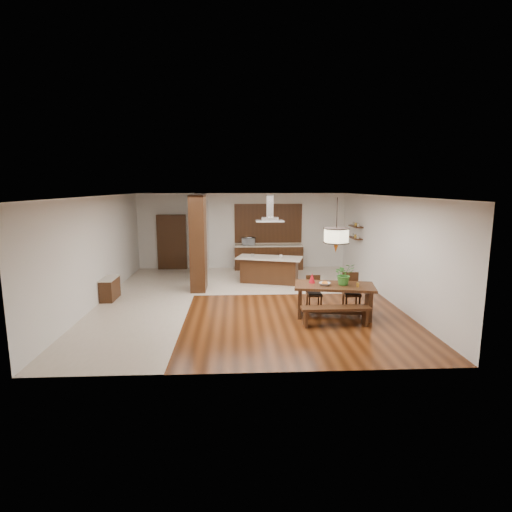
{
  "coord_description": "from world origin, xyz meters",
  "views": [
    {
      "loc": [
        -0.26,
        -10.88,
        3.15
      ],
      "look_at": [
        0.3,
        0.0,
        1.25
      ],
      "focal_mm": 28.0,
      "sensor_mm": 36.0,
      "label": 1
    }
  ],
  "objects": [
    {
      "name": "dining_chair_right",
      "position": [
        2.71,
        -1.08,
        0.48
      ],
      "size": [
        0.44,
        0.44,
        0.95
      ],
      "primitive_type": null,
      "rotation": [
        0.0,
        0.0,
        -0.04
      ],
      "color": "black",
      "rests_on": "ground"
    },
    {
      "name": "kitchen_island",
      "position": [
        0.84,
        1.99,
        0.45
      ],
      "size": [
        2.28,
        1.47,
        0.87
      ],
      "rotation": [
        0.0,
        0.0,
        -0.28
      ],
      "color": "black",
      "rests_on": "ground"
    },
    {
      "name": "rear_counter",
      "position": [
        1.0,
        4.2,
        0.48
      ],
      "size": [
        2.6,
        0.62,
        0.95
      ],
      "color": "black",
      "rests_on": "ground"
    },
    {
      "name": "soffit_band",
      "position": [
        0.0,
        0.0,
        2.88
      ],
      "size": [
        8.0,
        9.0,
        0.02
      ],
      "primitive_type": "cube",
      "color": "#3A200E",
      "rests_on": "room_shell"
    },
    {
      "name": "kitchen_window",
      "position": [
        1.0,
        4.46,
        1.75
      ],
      "size": [
        2.6,
        0.08,
        1.5
      ],
      "primitive_type": "cube",
      "color": "brown",
      "rests_on": "room_shell"
    },
    {
      "name": "hallway_console",
      "position": [
        -3.81,
        0.2,
        0.32
      ],
      "size": [
        0.37,
        0.88,
        0.63
      ],
      "primitive_type": "cube",
      "color": "black",
      "rests_on": "ground"
    },
    {
      "name": "gold_ornament",
      "position": [
        2.64,
        -1.78,
        0.84
      ],
      "size": [
        0.09,
        0.09,
        0.1
      ],
      "primitive_type": "cylinder",
      "rotation": [
        0.0,
        0.0,
        -0.29
      ],
      "color": "gold",
      "rests_on": "dining_table"
    },
    {
      "name": "partition_pier",
      "position": [
        -1.4,
        1.2,
        1.45
      ],
      "size": [
        0.45,
        1.0,
        2.9
      ],
      "primitive_type": "cube",
      "color": "black",
      "rests_on": "ground"
    },
    {
      "name": "napkin_cone",
      "position": [
        1.62,
        -1.33,
        0.92
      ],
      "size": [
        0.19,
        0.19,
        0.24
      ],
      "primitive_type": "cone",
      "rotation": [
        0.0,
        0.0,
        0.24
      ],
      "color": "#AD0C19",
      "rests_on": "dining_table"
    },
    {
      "name": "shelf_upper",
      "position": [
        3.87,
        2.6,
        1.8
      ],
      "size": [
        0.26,
        0.9,
        0.04
      ],
      "primitive_type": "cube",
      "color": "black",
      "rests_on": "room_shell"
    },
    {
      "name": "foliage_plant",
      "position": [
        2.36,
        -1.57,
        1.06
      ],
      "size": [
        0.55,
        0.5,
        0.53
      ],
      "primitive_type": "imported",
      "rotation": [
        0.0,
        0.0,
        0.18
      ],
      "color": "#347A28",
      "rests_on": "dining_table"
    },
    {
      "name": "shelf_lower",
      "position": [
        3.87,
        2.6,
        1.4
      ],
      "size": [
        0.26,
        0.9,
        0.04
      ],
      "primitive_type": "cube",
      "color": "black",
      "rests_on": "room_shell"
    },
    {
      "name": "tile_kitchen",
      "position": [
        1.25,
        2.5,
        0.01
      ],
      "size": [
        5.5,
        4.0,
        0.01
      ],
      "primitive_type": "cube",
      "color": "beige",
      "rests_on": "ground"
    },
    {
      "name": "partition_stub",
      "position": [
        -1.4,
        3.3,
        1.45
      ],
      "size": [
        0.18,
        2.4,
        2.9
      ],
      "primitive_type": "cube",
      "color": "silver",
      "rests_on": "ground"
    },
    {
      "name": "microwave",
      "position": [
        0.23,
        4.2,
        1.09
      ],
      "size": [
        0.53,
        0.39,
        0.28
      ],
      "primitive_type": "imported",
      "rotation": [
        0.0,
        0.0,
        -0.12
      ],
      "color": "silver",
      "rests_on": "rear_counter"
    },
    {
      "name": "island_cup",
      "position": [
        1.21,
        1.85,
        0.91
      ],
      "size": [
        0.13,
        0.13,
        0.09
      ],
      "primitive_type": "imported",
      "rotation": [
        0.0,
        0.0,
        -0.23
      ],
      "color": "white",
      "rests_on": "kitchen_island"
    },
    {
      "name": "dining_chair_left",
      "position": [
        1.77,
        -0.9,
        0.43
      ],
      "size": [
        0.38,
        0.38,
        0.86
      ],
      "primitive_type": null,
      "rotation": [
        0.0,
        0.0,
        0.01
      ],
      "color": "black",
      "rests_on": "ground"
    },
    {
      "name": "dining_bench",
      "position": [
        2.01,
        -2.24,
        0.22
      ],
      "size": [
        1.59,
        0.37,
        0.45
      ],
      "primitive_type": null,
      "rotation": [
        0.0,
        0.0,
        0.02
      ],
      "color": "black",
      "rests_on": "ground"
    },
    {
      "name": "pendant_lantern",
      "position": [
        2.13,
        -1.56,
        2.25
      ],
      "size": [
        0.64,
        0.64,
        1.31
      ],
      "primitive_type": null,
      "color": "beige",
      "rests_on": "room_shell"
    },
    {
      "name": "fruit_bowl",
      "position": [
        1.89,
        -1.59,
        0.83
      ],
      "size": [
        0.35,
        0.35,
        0.07
      ],
      "primitive_type": "imported",
      "rotation": [
        0.0,
        0.0,
        -0.4
      ],
      "color": "beige",
      "rests_on": "dining_table"
    },
    {
      "name": "room_shell",
      "position": [
        0.0,
        0.0,
        2.06
      ],
      "size": [
        9.0,
        9.04,
        2.92
      ],
      "color": "#3D1D0B",
      "rests_on": "ground"
    },
    {
      "name": "range_hood",
      "position": [
        0.84,
        1.99,
        2.46
      ],
      "size": [
        0.9,
        0.55,
        0.87
      ],
      "primitive_type": null,
      "color": "silver",
      "rests_on": "room_shell"
    },
    {
      "name": "dining_table",
      "position": [
        2.13,
        -1.56,
        0.58
      ],
      "size": [
        2.05,
        1.29,
        0.79
      ],
      "rotation": [
        0.0,
        0.0,
        -0.19
      ],
      "color": "black",
      "rests_on": "ground"
    },
    {
      "name": "tile_hallway",
      "position": [
        -2.75,
        0.0,
        0.01
      ],
      "size": [
        2.5,
        9.0,
        0.01
      ],
      "primitive_type": "cube",
      "color": "beige",
      "rests_on": "ground"
    },
    {
      "name": "hallway_doorway",
      "position": [
        -2.7,
        4.4,
        1.05
      ],
      "size": [
        1.1,
        0.2,
        2.1
      ],
      "primitive_type": "cube",
      "color": "black",
      "rests_on": "ground"
    }
  ]
}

